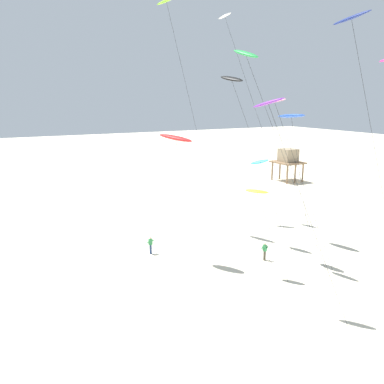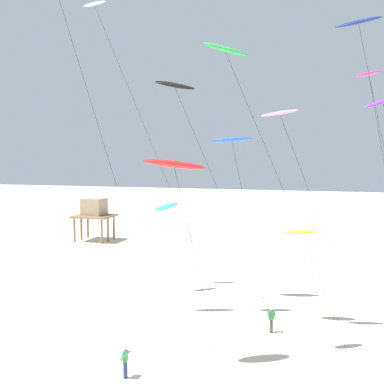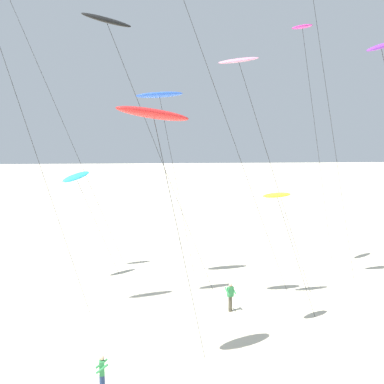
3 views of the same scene
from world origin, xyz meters
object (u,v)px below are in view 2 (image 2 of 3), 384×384
Objects in this scene: kite_cyan at (166,207)px; kite_flyer_middle at (271,319)px; stilt_house at (94,210)px; kite_red at (174,165)px; kite_blue at (232,141)px; kite_white at (99,14)px; kite_flyer_nearest at (125,361)px; kite_black at (176,88)px; kite_pink at (281,117)px; kite_navy at (359,25)px; kite_magenta at (370,77)px; kite_yellow at (301,233)px; kite_green at (226,51)px.

kite_cyan is 13.08m from kite_flyer_middle.
kite_flyer_middle is 37.60m from stilt_house.
kite_red is (5.24, -13.18, 3.78)m from kite_cyan.
kite_white reaches higher than kite_blue.
kite_blue is 1.14× the size of kite_red.
kite_flyer_middle is (6.36, 8.42, 0.00)m from kite_flyer_nearest.
kite_blue is 1.68× the size of kite_cyan.
kite_black is at bearing 108.21° from kite_red.
kite_pink is at bearing -52.68° from kite_blue.
kite_white is at bearing -165.28° from kite_cyan.
kite_navy is at bearing -13.13° from kite_cyan.
kite_magenta is 2.30× the size of kite_cyan.
kite_pink is at bearing -18.11° from kite_white.
kite_red is 40.47m from stilt_house.
kite_flyer_middle is at bearing -148.46° from kite_navy.
kite_pink is at bearing -3.33° from kite_black.
stilt_house is (-28.77, 28.72, -2.89)m from kite_yellow.
kite_green reaches higher than kite_pink.
kite_blue reaches higher than kite_yellow.
kite_flyer_nearest is at bearing -58.34° from kite_white.
kite_navy is (14.49, -3.38, 12.61)m from kite_cyan.
kite_white is 20.00m from kite_navy.
kite_white is 16.42m from kite_cyan.
kite_black is at bearing 159.95° from kite_yellow.
kite_blue is 0.90× the size of kite_pink.
kite_black reaches higher than kite_yellow.
kite_pink reaches higher than kite_yellow.
kite_navy is at bearing 46.67° from kite_red.
kite_magenta reaches higher than kite_black.
kite_blue is 11.58m from kite_yellow.
kite_magenta is 1.23× the size of kite_pink.
kite_magenta is at bearing 53.65° from kite_red.
kite_green is 19.06m from kite_flyer_nearest.
kite_red is 6.81× the size of kite_flyer_nearest.
kite_yellow is at bearing -55.21° from kite_blue.
kite_navy is at bearing 45.32° from kite_flyer_nearest.
kite_cyan is 1.07× the size of kite_yellow.
kite_white reaches higher than kite_yellow.
kite_magenta is 4.99m from kite_navy.
kite_blue is 1.80× the size of kite_yellow.
kite_white reaches higher than kite_flyer_middle.
kite_red is at bearing -133.33° from kite_navy.
kite_cyan is 16.44m from kite_flyer_nearest.
kite_cyan is at bearing -48.62° from stilt_house.
kite_green reaches higher than kite_red.
kite_flyer_nearest is (-11.36, -11.49, -18.87)m from kite_navy.
kite_green reaches higher than stilt_house.
kite_green is 2.59× the size of kite_yellow.
kite_green is at bearing -169.48° from kite_pink.
kite_navy reaches higher than kite_cyan.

